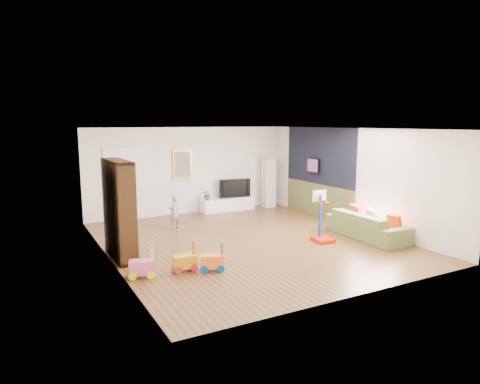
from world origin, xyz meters
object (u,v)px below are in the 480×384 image
bookshelf (119,210)px  basketball_hoop (323,217)px  media_console (228,204)px  sofa (367,225)px

bookshelf → basketball_hoop: (4.57, -1.08, -0.42)m
media_console → basketball_hoop: basketball_hoop is taller
sofa → media_console: bearing=19.6°
sofa → basketball_hoop: 1.25m
sofa → basketball_hoop: (-1.18, 0.25, 0.30)m
bookshelf → basketball_hoop: bookshelf is taller
media_console → bookshelf: (-4.20, -3.29, 0.83)m
basketball_hoop → bookshelf: bearing=173.1°
sofa → basketball_hoop: bearing=78.9°
bookshelf → basketball_hoop: size_ratio=1.68×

